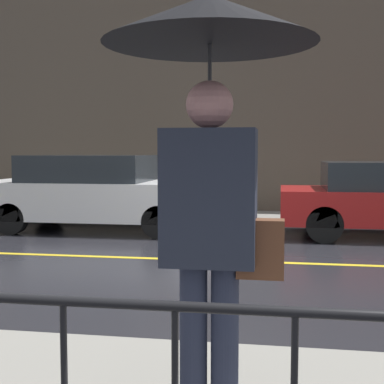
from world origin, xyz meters
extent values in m
plane|color=black|center=(0.00, 0.00, 0.00)|extent=(80.00, 80.00, 0.00)
cube|color=gray|center=(0.00, 4.65, 0.06)|extent=(28.00, 1.95, 0.12)
cube|color=gold|center=(0.00, 0.00, 0.00)|extent=(25.20, 0.12, 0.01)
cube|color=#4C4238|center=(0.00, 5.77, 2.88)|extent=(28.00, 0.30, 5.75)
cylinder|color=#23283D|center=(0.67, -4.95, 0.57)|extent=(0.15, 0.15, 0.88)
cylinder|color=#23283D|center=(0.83, -4.95, 0.57)|extent=(0.15, 0.15, 0.88)
cube|color=#232838|center=(0.75, -4.95, 1.36)|extent=(0.48, 0.29, 0.70)
sphere|color=tan|center=(0.75, -4.95, 1.83)|extent=(0.24, 0.24, 0.24)
cylinder|color=#262628|center=(0.75, -4.95, 1.74)|extent=(0.02, 0.02, 0.77)
cone|color=black|center=(0.75, -4.95, 2.25)|extent=(1.09, 1.09, 0.24)
cube|color=brown|center=(1.01, -4.95, 1.10)|extent=(0.24, 0.12, 0.30)
cube|color=silver|center=(-2.54, 2.66, 0.63)|extent=(4.67, 1.92, 0.73)
cube|color=#1E2328|center=(-2.72, 2.66, 1.26)|extent=(2.43, 1.77, 0.53)
cylinder|color=black|center=(-1.09, 3.51, 0.31)|extent=(0.61, 0.22, 0.61)
cylinder|color=black|center=(-1.09, 1.81, 0.31)|extent=(0.61, 0.22, 0.61)
cylinder|color=black|center=(-3.98, 3.51, 0.31)|extent=(0.61, 0.22, 0.61)
cylinder|color=black|center=(-3.98, 1.81, 0.31)|extent=(0.61, 0.22, 0.61)
cube|color=#1E2328|center=(2.95, 2.66, 1.15)|extent=(2.07, 1.73, 0.50)
cylinder|color=black|center=(1.87, 3.49, 0.32)|extent=(0.65, 0.22, 0.65)
cylinder|color=black|center=(1.87, 1.83, 0.32)|extent=(0.65, 0.22, 0.65)
camera|label=1|loc=(1.11, -7.66, 1.59)|focal=50.00mm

